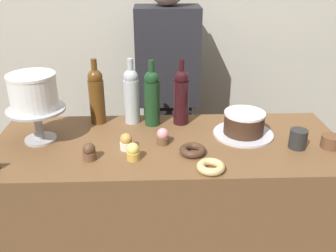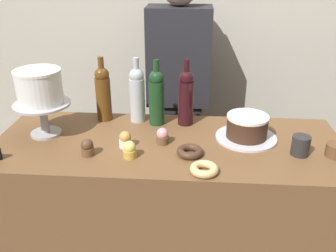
{
  "view_description": "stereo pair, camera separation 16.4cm",
  "coord_description": "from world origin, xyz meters",
  "px_view_note": "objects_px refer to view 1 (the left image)",
  "views": [
    {
      "loc": [
        -0.05,
        -1.49,
        1.66
      ],
      "look_at": [
        0.0,
        0.0,
        0.96
      ],
      "focal_mm": 39.7,
      "sensor_mm": 36.0,
      "label": 1
    },
    {
      "loc": [
        0.11,
        -1.48,
        1.66
      ],
      "look_at": [
        0.0,
        0.0,
        0.96
      ],
      "focal_mm": 39.7,
      "sensor_mm": 36.0,
      "label": 2
    }
  ],
  "objects_px": {
    "cake_stand_pedestal": "(38,119)",
    "cupcake_caramel": "(126,142)",
    "cupcake_chocolate": "(89,152)",
    "wine_bottle_dark_red": "(181,96)",
    "wine_bottle_green": "(152,97)",
    "cupcake_strawberry": "(163,136)",
    "donut_chocolate": "(193,150)",
    "white_layer_cake": "(33,91)",
    "barista_figure": "(167,103)",
    "chocolate_round_cake": "(244,123)",
    "coffee_cup_ceramic": "(298,139)",
    "wine_bottle_amber": "(97,95)",
    "cupcake_lemon": "(133,152)",
    "donut_glazed": "(211,167)",
    "wine_bottle_clear": "(132,95)",
    "cookie_stack": "(331,142)"
  },
  "relations": [
    {
      "from": "cake_stand_pedestal",
      "to": "cupcake_caramel",
      "type": "bearing_deg",
      "value": -13.91
    },
    {
      "from": "cake_stand_pedestal",
      "to": "cupcake_chocolate",
      "type": "relative_size",
      "value": 3.45
    },
    {
      "from": "wine_bottle_dark_red",
      "to": "wine_bottle_green",
      "type": "xyz_separation_m",
      "value": [
        -0.14,
        -0.01,
        0.0
      ]
    },
    {
      "from": "cupcake_strawberry",
      "to": "donut_chocolate",
      "type": "height_order",
      "value": "cupcake_strawberry"
    },
    {
      "from": "white_layer_cake",
      "to": "barista_figure",
      "type": "height_order",
      "value": "barista_figure"
    },
    {
      "from": "chocolate_round_cake",
      "to": "coffee_cup_ceramic",
      "type": "bearing_deg",
      "value": -33.09
    },
    {
      "from": "coffee_cup_ceramic",
      "to": "wine_bottle_amber",
      "type": "bearing_deg",
      "value": 161.42
    },
    {
      "from": "donut_chocolate",
      "to": "coffee_cup_ceramic",
      "type": "bearing_deg",
      "value": 4.75
    },
    {
      "from": "chocolate_round_cake",
      "to": "cupcake_lemon",
      "type": "bearing_deg",
      "value": -157.2
    },
    {
      "from": "chocolate_round_cake",
      "to": "donut_glazed",
      "type": "relative_size",
      "value": 1.68
    },
    {
      "from": "coffee_cup_ceramic",
      "to": "wine_bottle_clear",
      "type": "bearing_deg",
      "value": 157.64
    },
    {
      "from": "wine_bottle_clear",
      "to": "barista_figure",
      "type": "height_order",
      "value": "barista_figure"
    },
    {
      "from": "wine_bottle_amber",
      "to": "barista_figure",
      "type": "relative_size",
      "value": 0.2
    },
    {
      "from": "wine_bottle_dark_red",
      "to": "cupcake_lemon",
      "type": "bearing_deg",
      "value": -121.74
    },
    {
      "from": "cupcake_caramel",
      "to": "donut_chocolate",
      "type": "bearing_deg",
      "value": -10.39
    },
    {
      "from": "coffee_cup_ceramic",
      "to": "cookie_stack",
      "type": "bearing_deg",
      "value": -0.94
    },
    {
      "from": "cupcake_lemon",
      "to": "wine_bottle_clear",
      "type": "bearing_deg",
      "value": 93.34
    },
    {
      "from": "wine_bottle_dark_red",
      "to": "wine_bottle_amber",
      "type": "relative_size",
      "value": 1.0
    },
    {
      "from": "wine_bottle_green",
      "to": "barista_figure",
      "type": "distance_m",
      "value": 0.45
    },
    {
      "from": "wine_bottle_amber",
      "to": "cupcake_lemon",
      "type": "bearing_deg",
      "value": -63.07
    },
    {
      "from": "donut_glazed",
      "to": "cookie_stack",
      "type": "relative_size",
      "value": 1.33
    },
    {
      "from": "cupcake_strawberry",
      "to": "wine_bottle_green",
      "type": "bearing_deg",
      "value": 102.37
    },
    {
      "from": "donut_glazed",
      "to": "barista_figure",
      "type": "bearing_deg",
      "value": 99.41
    },
    {
      "from": "chocolate_round_cake",
      "to": "wine_bottle_dark_red",
      "type": "relative_size",
      "value": 0.58
    },
    {
      "from": "wine_bottle_amber",
      "to": "cupcake_strawberry",
      "type": "xyz_separation_m",
      "value": [
        0.32,
        -0.24,
        -0.11
      ]
    },
    {
      "from": "wine_bottle_green",
      "to": "barista_figure",
      "type": "bearing_deg",
      "value": 77.69
    },
    {
      "from": "wine_bottle_clear",
      "to": "barista_figure",
      "type": "distance_m",
      "value": 0.46
    },
    {
      "from": "wine_bottle_amber",
      "to": "cake_stand_pedestal",
      "type": "bearing_deg",
      "value": -140.9
    },
    {
      "from": "wine_bottle_dark_red",
      "to": "wine_bottle_clear",
      "type": "relative_size",
      "value": 1.0
    },
    {
      "from": "donut_glazed",
      "to": "cookie_stack",
      "type": "bearing_deg",
      "value": 17.41
    },
    {
      "from": "white_layer_cake",
      "to": "cupcake_chocolate",
      "type": "xyz_separation_m",
      "value": [
        0.25,
        -0.18,
        -0.2
      ]
    },
    {
      "from": "cookie_stack",
      "to": "coffee_cup_ceramic",
      "type": "distance_m",
      "value": 0.15
    },
    {
      "from": "white_layer_cake",
      "to": "wine_bottle_amber",
      "type": "bearing_deg",
      "value": 39.1
    },
    {
      "from": "cupcake_lemon",
      "to": "coffee_cup_ceramic",
      "type": "relative_size",
      "value": 0.87
    },
    {
      "from": "wine_bottle_clear",
      "to": "cupcake_chocolate",
      "type": "bearing_deg",
      "value": -113.04
    },
    {
      "from": "wine_bottle_dark_red",
      "to": "donut_chocolate",
      "type": "relative_size",
      "value": 2.91
    },
    {
      "from": "wine_bottle_clear",
      "to": "cupcake_strawberry",
      "type": "distance_m",
      "value": 0.3
    },
    {
      "from": "cupcake_caramel",
      "to": "coffee_cup_ceramic",
      "type": "bearing_deg",
      "value": -1.03
    },
    {
      "from": "wine_bottle_amber",
      "to": "wine_bottle_green",
      "type": "height_order",
      "value": "same"
    },
    {
      "from": "wine_bottle_clear",
      "to": "wine_bottle_green",
      "type": "bearing_deg",
      "value": -17.18
    },
    {
      "from": "cake_stand_pedestal",
      "to": "cupcake_caramel",
      "type": "distance_m",
      "value": 0.41
    },
    {
      "from": "cookie_stack",
      "to": "coffee_cup_ceramic",
      "type": "bearing_deg",
      "value": 179.06
    },
    {
      "from": "wine_bottle_amber",
      "to": "donut_chocolate",
      "type": "height_order",
      "value": "wine_bottle_amber"
    },
    {
      "from": "donut_glazed",
      "to": "white_layer_cake",
      "type": "bearing_deg",
      "value": 158.76
    },
    {
      "from": "donut_glazed",
      "to": "coffee_cup_ceramic",
      "type": "relative_size",
      "value": 1.32
    },
    {
      "from": "cupcake_lemon",
      "to": "cookie_stack",
      "type": "distance_m",
      "value": 0.86
    },
    {
      "from": "cookie_stack",
      "to": "white_layer_cake",
      "type": "bearing_deg",
      "value": 174.94
    },
    {
      "from": "wine_bottle_clear",
      "to": "barista_figure",
      "type": "relative_size",
      "value": 0.2
    },
    {
      "from": "donut_glazed",
      "to": "barista_figure",
      "type": "xyz_separation_m",
      "value": [
        -0.14,
        0.85,
        -0.06
      ]
    },
    {
      "from": "wine_bottle_amber",
      "to": "wine_bottle_green",
      "type": "distance_m",
      "value": 0.27
    }
  ]
}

